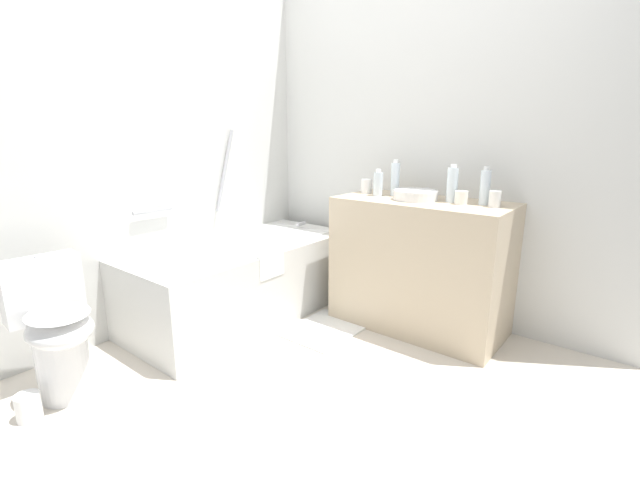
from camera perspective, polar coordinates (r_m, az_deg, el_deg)
The scene contains 17 objects.
ground_plane at distance 2.51m, azimuth -2.70°, elevation -18.02°, with size 3.66×3.66×0.00m, color beige.
wall_back_tiled at distance 3.17m, azimuth -21.88°, elevation 11.53°, with size 3.06×0.10×2.48m, color silver.
wall_right_mirror at distance 3.28m, azimuth 13.48°, elevation 12.20°, with size 0.10×2.98×2.48m, color silver.
bathtub at distance 3.23m, azimuth -10.09°, elevation -4.82°, with size 1.67×0.77×1.34m.
toilet at distance 2.61m, azimuth -31.40°, elevation -9.97°, with size 0.37×0.49×0.72m.
vanity_counter at distance 3.04m, azimuth 12.95°, elevation -3.20°, with size 0.56×1.13×0.89m, color tan.
sink_basin at distance 2.94m, azimuth 12.44°, elevation 5.80°, with size 0.29×0.29×0.06m, color white.
sink_faucet at distance 3.10m, azimuth 13.89°, elevation 6.07°, with size 0.10×0.15×0.06m.
water_bottle_0 at distance 2.89m, azimuth 16.99°, elevation 6.99°, with size 0.07×0.07×0.24m.
water_bottle_1 at distance 3.08m, azimuth 7.64°, elevation 7.37°, with size 0.07×0.07×0.18m.
water_bottle_2 at distance 3.08m, azimuth 9.85°, elevation 7.91°, with size 0.06×0.06×0.25m.
water_bottle_3 at distance 2.85m, azimuth 20.86°, elevation 6.53°, with size 0.06×0.06×0.23m.
drinking_glass_0 at distance 2.80m, azimuth 21.98°, elevation 5.04°, with size 0.07×0.07×0.10m, color white.
drinking_glass_1 at distance 3.19m, azimuth 6.12°, elevation 7.05°, with size 0.08×0.08×0.10m, color white.
drinking_glass_2 at distance 2.84m, azimuth 18.06°, elevation 5.33°, with size 0.08×0.08×0.08m, color white.
bath_mat at distance 3.05m, azimuth 0.60°, elevation -11.67°, with size 0.54×0.42×0.01m, color white.
toilet_paper_roll at distance 2.60m, azimuth -33.94°, elevation -17.74°, with size 0.11×0.11×0.13m, color white.
Camera 1 is at (-1.58, -1.41, 1.34)m, focal length 24.36 mm.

